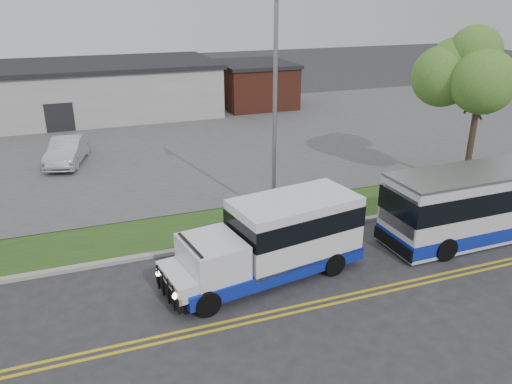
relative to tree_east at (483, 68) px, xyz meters
name	(u,v)px	position (x,y,z in m)	size (l,w,h in m)	color
ground	(229,258)	(-14.00, -3.00, -6.20)	(140.00, 140.00, 0.00)	#28282B
lane_line_north	(264,313)	(-14.00, -6.85, -6.20)	(70.00, 0.12, 0.01)	gold
lane_line_south	(268,318)	(-14.00, -7.15, -6.20)	(70.00, 0.12, 0.01)	gold
curb	(221,244)	(-14.00, -1.90, -6.13)	(80.00, 0.30, 0.15)	#9E9B93
verge	(209,226)	(-14.00, -0.10, -6.15)	(80.00, 3.30, 0.10)	#234416
parking_lot	(155,142)	(-14.00, 14.00, -6.15)	(80.00, 25.00, 0.10)	#4C4C4F
commercial_building	(58,92)	(-20.00, 24.00, -4.02)	(25.40, 10.40, 4.35)	#9E9E99
brick_wing	(254,84)	(-3.50, 23.00, -4.24)	(6.30, 7.30, 3.90)	brown
tree_east	(483,68)	(0.00, 0.00, 0.00)	(5.20, 5.20, 8.33)	#3D2E21
streetlight_near	(276,105)	(-11.00, -0.27, -0.97)	(0.35, 1.53, 9.50)	gray
shuttle_bus	(277,236)	(-12.68, -4.68, -4.70)	(7.61, 3.51, 2.82)	#0E229B
transit_bus	(503,199)	(-2.49, -4.80, -4.69)	(10.82, 2.75, 2.99)	silver
parked_car_a	(67,150)	(-19.61, 11.11, -5.30)	(1.70, 4.88, 1.61)	#B3B7BB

